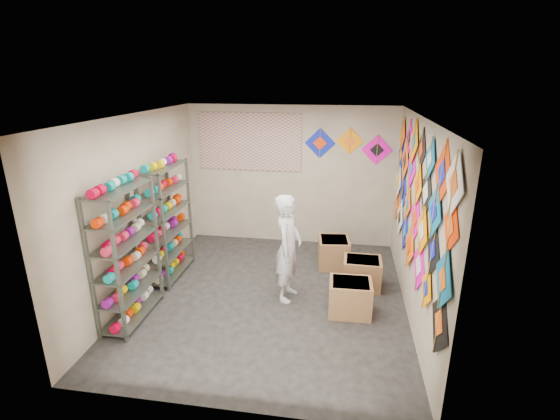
% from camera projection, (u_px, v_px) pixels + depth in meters
% --- Properties ---
extents(ground, '(4.50, 4.50, 0.00)m').
position_uv_depth(ground, '(270.00, 296.00, 6.20)').
color(ground, black).
extents(room_walls, '(4.50, 4.50, 4.50)m').
position_uv_depth(room_walls, '(270.00, 193.00, 5.68)').
color(room_walls, tan).
rests_on(room_walls, ground).
extents(shelf_rack_front, '(0.40, 1.10, 1.90)m').
position_uv_depth(shelf_rack_front, '(126.00, 255.00, 5.36)').
color(shelf_rack_front, '#4C5147').
rests_on(shelf_rack_front, ground).
extents(shelf_rack_back, '(0.40, 1.10, 1.90)m').
position_uv_depth(shelf_rack_back, '(167.00, 222.00, 6.58)').
color(shelf_rack_back, '#4C5147').
rests_on(shelf_rack_back, ground).
extents(string_spools, '(0.12, 2.36, 0.12)m').
position_uv_depth(string_spools, '(148.00, 231.00, 5.94)').
color(string_spools, '#E42143').
rests_on(string_spools, ground).
extents(kite_wall_display, '(0.06, 4.37, 2.03)m').
position_uv_depth(kite_wall_display, '(416.00, 200.00, 5.38)').
color(kite_wall_display, black).
rests_on(kite_wall_display, room_walls).
extents(back_wall_kites, '(1.62, 0.02, 0.69)m').
position_uv_depth(back_wall_kites, '(348.00, 145.00, 7.51)').
color(back_wall_kites, '#0F1DAD').
rests_on(back_wall_kites, room_walls).
extents(poster, '(2.00, 0.01, 1.10)m').
position_uv_depth(poster, '(250.00, 142.00, 7.77)').
color(poster, '#7D499F').
rests_on(poster, room_walls).
extents(shopkeeper, '(0.70, 0.56, 1.62)m').
position_uv_depth(shopkeeper, '(288.00, 248.00, 5.93)').
color(shopkeeper, beige).
rests_on(shopkeeper, ground).
extents(carton_a, '(0.60, 0.50, 0.49)m').
position_uv_depth(carton_a, '(350.00, 297.00, 5.70)').
color(carton_a, olive).
rests_on(carton_a, ground).
extents(carton_b, '(0.59, 0.49, 0.48)m').
position_uv_depth(carton_b, '(362.00, 273.00, 6.41)').
color(carton_b, olive).
rests_on(carton_b, ground).
extents(carton_c, '(0.58, 0.63, 0.50)m').
position_uv_depth(carton_c, '(334.00, 252.00, 7.13)').
color(carton_c, olive).
rests_on(carton_c, ground).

